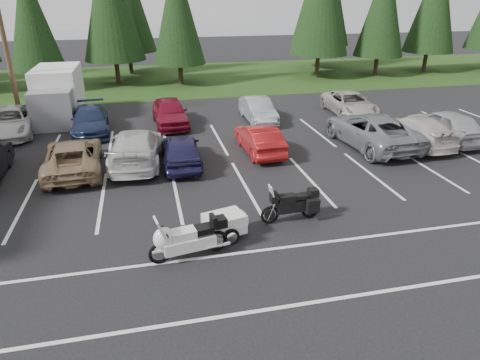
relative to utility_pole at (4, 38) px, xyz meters
name	(u,v)px	position (x,y,z in m)	size (l,w,h in m)	color
ground	(238,199)	(10.00, -12.00, -4.70)	(120.00, 120.00, 0.00)	black
grass_strip	(179,79)	(10.00, 12.00, -4.69)	(80.00, 16.00, 0.01)	#1F3812
lake_water	(186,40)	(14.00, 43.00, -4.70)	(70.00, 50.00, 0.02)	slate
utility_pole	(4,38)	(0.00, 0.00, 0.00)	(1.60, 0.26, 9.00)	#473321
box_truck	(56,96)	(2.00, 0.50, -3.25)	(2.40, 5.60, 2.90)	silver
stall_markings	(228,177)	(10.00, -10.00, -4.69)	(32.00, 16.00, 0.01)	silver
conifer_3	(30,17)	(-0.50, 9.40, 0.57)	(3.87, 3.87, 9.02)	#332316
conifer_5	(177,10)	(10.00, 9.60, 0.93)	(4.14, 4.14, 9.63)	#332316
conifer_7	(383,6)	(27.50, 9.80, 1.11)	(4.27, 4.27, 9.94)	#332316
conifer_8	(435,1)	(33.00, 10.60, 1.47)	(4.53, 4.53, 10.56)	#332316
car_near_2	(73,157)	(3.83, -7.96, -4.02)	(2.24, 4.86, 1.35)	#8E7252
car_near_3	(136,147)	(6.39, -7.56, -3.94)	(2.12, 5.22, 1.51)	silver
car_near_4	(181,150)	(8.30, -8.19, -4.00)	(1.64, 4.09, 1.39)	#1E1B44
car_near_5	(259,139)	(12.02, -7.40, -4.03)	(1.41, 4.05, 1.33)	maroon
car_near_6	(371,130)	(17.58, -7.68, -3.89)	(2.67, 5.79, 1.61)	gray
car_near_7	(414,130)	(19.78, -7.93, -3.99)	(1.98, 4.86, 1.41)	beige
car_near_8	(445,125)	(21.66, -7.73, -3.90)	(1.87, 4.66, 1.59)	#A9A8AD
car_far_0	(9,122)	(-0.09, -1.89, -3.99)	(2.36, 5.12, 1.42)	silver
car_far_1	(90,120)	(4.02, -2.41, -4.03)	(1.88, 4.63, 1.34)	#1B2645
car_far_2	(170,112)	(8.28, -1.99, -3.94)	(1.79, 4.44, 1.51)	maroon
car_far_3	(258,110)	(13.33, -2.24, -4.03)	(1.41, 4.05, 1.34)	gray
car_far_4	(350,104)	(19.20, -2.07, -4.03)	(2.23, 4.83, 1.34)	#B1ADA3
touring_motorcycle	(189,235)	(7.82, -15.35, -3.98)	(2.58, 0.79, 1.43)	silver
cargo_trailer	(224,226)	(8.99, -14.53, -4.29)	(1.74, 0.98, 0.81)	silver
adventure_motorcycle	(291,202)	(11.32, -13.97, -4.01)	(2.27, 0.79, 1.38)	black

